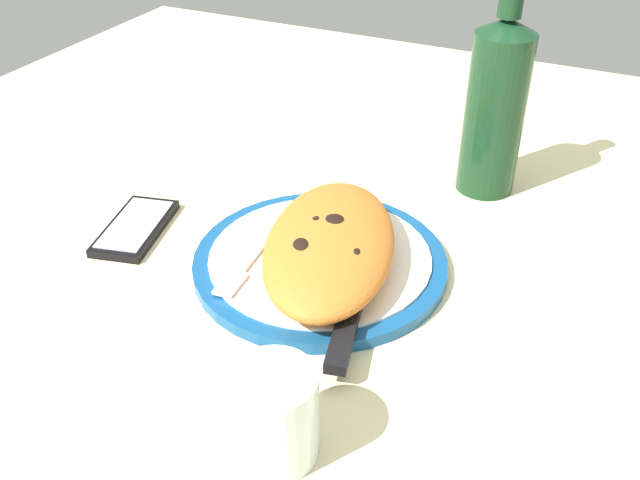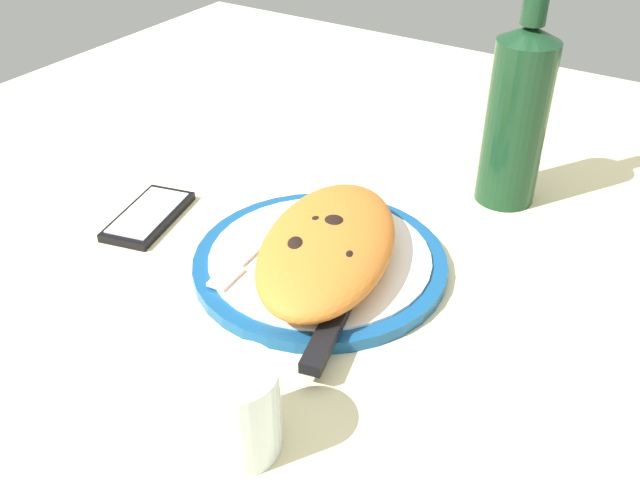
# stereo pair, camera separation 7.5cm
# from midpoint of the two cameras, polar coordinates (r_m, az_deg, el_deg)

# --- Properties ---
(ground_plane) EXTENTS (1.50, 1.50, 0.03)m
(ground_plane) POSITION_cam_midpoint_polar(r_m,az_deg,el_deg) (0.78, -2.75, -3.22)
(ground_plane) COLOR beige
(plate) EXTENTS (0.28, 0.28, 0.02)m
(plate) POSITION_cam_midpoint_polar(r_m,az_deg,el_deg) (0.77, -2.80, -1.86)
(plate) COLOR navy
(plate) RESTS_ON ground_plane
(calzone) EXTENTS (0.28, 0.20, 0.05)m
(calzone) POSITION_cam_midpoint_polar(r_m,az_deg,el_deg) (0.73, -2.13, -0.51)
(calzone) COLOR orange
(calzone) RESTS_ON plate
(fork) EXTENTS (0.17, 0.03, 0.00)m
(fork) POSITION_cam_midpoint_polar(r_m,az_deg,el_deg) (0.76, -8.46, -1.64)
(fork) COLOR silver
(fork) RESTS_ON plate
(knife) EXTENTS (0.23, 0.07, 0.01)m
(knife) POSITION_cam_midpoint_polar(r_m,az_deg,el_deg) (0.68, -0.72, -6.00)
(knife) COLOR silver
(knife) RESTS_ON plate
(smartphone) EXTENTS (0.13, 0.09, 0.01)m
(smartphone) POSITION_cam_midpoint_polar(r_m,az_deg,el_deg) (0.86, -17.14, 0.89)
(smartphone) COLOR black
(smartphone) RESTS_ON ground_plane
(water_glass) EXTENTS (0.07, 0.07, 0.08)m
(water_glass) POSITION_cam_midpoint_polar(r_m,az_deg,el_deg) (0.57, -7.62, -14.40)
(water_glass) COLOR silver
(water_glass) RESTS_ON ground_plane
(wine_bottle) EXTENTS (0.07, 0.07, 0.28)m
(wine_bottle) POSITION_cam_midpoint_polar(r_m,az_deg,el_deg) (0.88, 11.67, 10.65)
(wine_bottle) COLOR #14381E
(wine_bottle) RESTS_ON ground_plane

